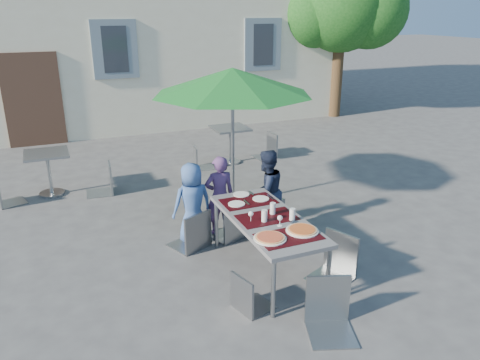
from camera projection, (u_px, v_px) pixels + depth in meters
name	position (u px, v px, depth m)	size (l,w,h in m)	color
ground	(229.00, 282.00, 5.69)	(90.00, 90.00, 0.00)	#434345
tree	(342.00, 4.00, 13.49)	(3.60, 3.00, 4.70)	#46321E
dining_table	(267.00, 222.00, 5.68)	(0.80, 1.85, 0.76)	#49484E
pizza_near_left	(270.00, 238.00, 5.12)	(0.37, 0.37, 0.03)	white
pizza_near_right	(302.00, 230.00, 5.30)	(0.37, 0.37, 0.03)	white
glassware	(274.00, 214.00, 5.58)	(0.54, 0.39, 0.15)	silver
place_settings	(246.00, 199.00, 6.19)	(0.62, 0.50, 0.01)	white
child_0	(192.00, 203.00, 6.53)	(0.57, 0.37, 1.16)	#385B9C
child_1	(220.00, 196.00, 6.73)	(0.44, 0.29, 1.19)	#503266
child_2	(266.00, 191.00, 6.82)	(0.61, 0.35, 1.25)	#1B243D
chair_0	(192.00, 207.00, 6.29)	(0.60, 0.61, 1.04)	gray
chair_1	(231.00, 202.00, 6.57)	(0.54, 0.54, 0.97)	gray
chair_2	(271.00, 197.00, 6.83)	(0.54, 0.55, 0.93)	gray
chair_3	(249.00, 272.00, 5.00)	(0.46, 0.46, 0.84)	gray
chair_4	(338.00, 231.00, 5.61)	(0.62, 0.61, 1.05)	gray
chair_5	(332.00, 276.00, 4.66)	(0.60, 0.60, 1.06)	gray
patio_umbrella	(232.00, 82.00, 7.29)	(2.57, 2.57, 2.28)	#AAAEB2
cafe_table_0	(48.00, 165.00, 8.19)	(0.73, 0.73, 0.78)	#AAAEB2
bg_chair_l_0	(0.00, 173.00, 7.75)	(0.54, 0.53, 0.96)	gray
bg_chair_r_0	(103.00, 160.00, 8.25)	(0.50, 0.50, 1.03)	gray
cafe_table_1	(230.00, 138.00, 9.94)	(0.73, 0.73, 0.78)	#AAAEB2
bg_chair_l_1	(200.00, 144.00, 9.58)	(0.45, 0.45, 0.89)	#8F959A
bg_chair_r_1	(268.00, 131.00, 10.33)	(0.48, 0.47, 1.01)	#8E9399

